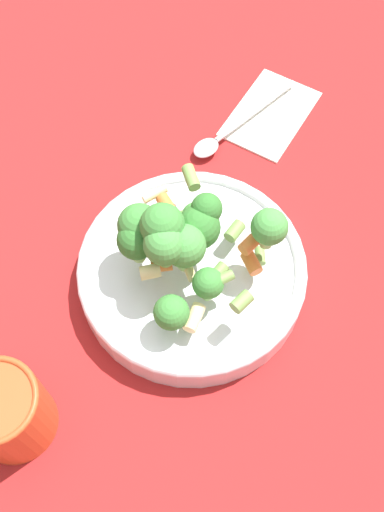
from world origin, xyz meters
TOP-DOWN VIEW (x-y plane):
  - ground_plane at (0.00, 0.00)m, footprint 3.00×3.00m
  - bowl at (0.00, 0.00)m, footprint 0.25×0.25m
  - pasta_salad at (-0.01, -0.01)m, footprint 0.16×0.17m
  - cup at (-0.07, -0.23)m, footprint 0.08×0.08m
  - napkin at (-0.03, 0.26)m, footprint 0.09×0.14m
  - spoon at (-0.06, 0.20)m, footprint 0.07×0.18m

SIDE VIEW (x-z plane):
  - ground_plane at x=0.00m, z-range 0.00..0.00m
  - napkin at x=-0.03m, z-range 0.00..0.01m
  - spoon at x=-0.06m, z-range 0.01..0.02m
  - bowl at x=0.00m, z-range 0.00..0.04m
  - cup at x=-0.07m, z-range 0.00..0.09m
  - pasta_salad at x=-0.01m, z-range 0.05..0.15m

